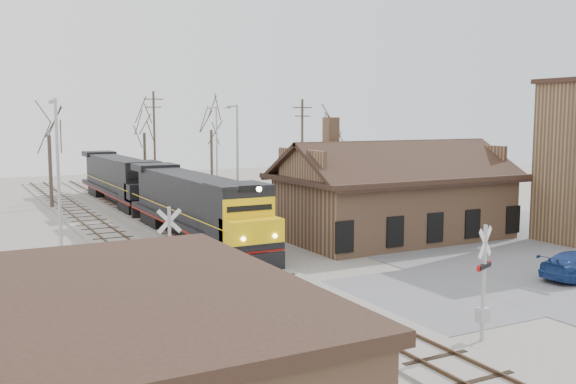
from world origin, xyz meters
The scene contains 19 objects.
ground centered at (0.00, 0.00, 0.00)m, with size 140.00×140.00×0.00m, color #9F9A8F.
road centered at (0.00, 0.00, 0.01)m, with size 60.00×9.00×0.03m, color slate.
parking_lot centered at (18.00, 4.00, 0.02)m, with size 22.00×26.00×0.03m, color slate.
track_main centered at (0.00, 15.00, 0.07)m, with size 3.40×90.00×0.24m.
track_siding centered at (-4.50, 15.00, 0.07)m, with size 3.40×90.00×0.24m.
depot centered at (11.99, 12.00, 2.41)m, with size 15.20×9.31×7.90m.
locomotive_lead centered at (0.00, 16.60, 2.32)m, with size 2.97×19.88×4.41m.
locomotive_trailing centered at (0.00, 36.76, 2.32)m, with size 2.97×19.88×4.18m.
crossbuck_near centered at (2.75, -5.26, 1.95)m, with size 1.12×0.55×4.17m.
crossbuck_far centered at (-5.50, 4.71, 1.93)m, with size 1.18×0.31×4.12m.
streetlight_a centered at (-8.30, 16.24, 5.01)m, with size 0.25×2.04×8.95m.
streetlight_b centered at (4.80, 21.27, 4.93)m, with size 0.25×2.04×8.80m.
streetlight_c centered at (9.52, 37.20, 5.01)m, with size 0.25×2.04×8.95m.
utility_pole_b centered at (4.97, 42.70, 5.49)m, with size 2.00×0.24×10.52m.
utility_pole_c centered at (16.25, 32.01, 5.03)m, with size 2.00×0.24×9.61m.
tree_b centered at (-5.92, 37.13, 7.40)m, with size 4.25×4.25×10.40m.
tree_c centered at (4.83, 45.96, 7.28)m, with size 4.18×4.18×10.23m.
tree_d centered at (11.74, 44.22, 7.60)m, with size 4.36×4.36×10.67m.
tree_e centered at (21.47, 35.26, 6.39)m, with size 3.67×3.67×8.98m.
Camera 1 is at (-13.68, -21.50, 7.91)m, focal length 40.00 mm.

